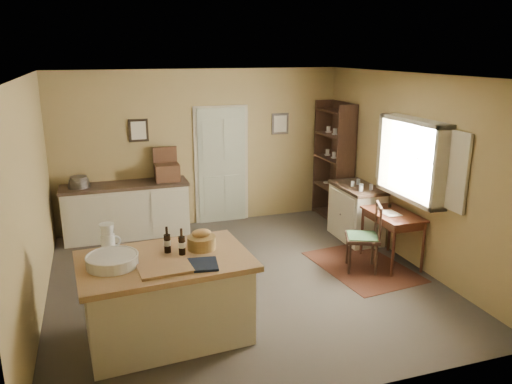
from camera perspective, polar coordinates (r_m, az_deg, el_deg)
ground at (r=6.85m, az=-1.47°, el=-10.02°), size 5.00×5.00×0.00m
wall_back at (r=8.75m, az=-6.26°, el=4.96°), size 5.00×0.10×2.70m
wall_front at (r=4.17m, az=8.41°, el=-7.50°), size 5.00×0.10×2.70m
wall_left at (r=6.18m, az=-24.37°, el=-0.99°), size 0.10×5.00×2.70m
wall_right at (r=7.46m, az=17.19°, el=2.45°), size 0.10×5.00×2.70m
ceiling at (r=6.17m, az=-1.65°, el=13.16°), size 5.00×5.00×0.00m
door at (r=8.85m, az=-3.95°, el=3.20°), size 0.97×0.06×2.11m
framed_prints at (r=8.70m, az=-5.01°, el=7.42°), size 2.82×0.02×0.38m
window at (r=7.22m, az=17.72°, el=3.60°), size 0.25×1.99×1.12m
work_island at (r=5.49m, az=-10.26°, el=-11.59°), size 1.84×1.27×1.20m
sideboard at (r=8.50m, az=-14.54°, el=-1.83°), size 2.03×0.58×1.18m
rug at (r=7.40m, az=12.04°, el=-8.32°), size 1.27×1.71×0.01m
writing_desk at (r=7.39m, az=15.37°, el=-3.04°), size 0.56×0.91×0.82m
desk_chair at (r=7.13m, az=12.06°, el=-5.16°), size 0.58×0.58×0.95m
right_cabinet at (r=8.28m, az=11.39°, el=-2.27°), size 0.57×1.01×0.99m
shelving_unit at (r=9.12m, az=9.13°, el=3.44°), size 0.36×0.96×2.12m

